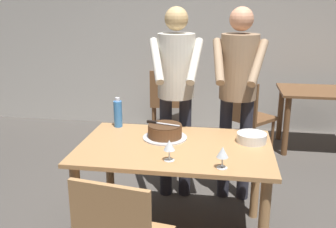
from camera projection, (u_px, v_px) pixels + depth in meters
name	position (u px, v px, depth m)	size (l,w,h in m)	color
back_wall	(203.00, 32.00, 5.23)	(10.00, 0.12, 2.70)	#BCB7AD
main_dining_table	(175.00, 160.00, 2.80)	(1.40, 0.89, 0.75)	tan
cake_on_platter	(165.00, 132.00, 2.91)	(0.34, 0.34, 0.11)	silver
cake_knife	(156.00, 123.00, 2.92)	(0.27, 0.09, 0.02)	silver
plate_stack	(252.00, 138.00, 2.83)	(0.22, 0.22, 0.07)	white
wine_glass_near	(223.00, 153.00, 2.37)	(0.08, 0.08, 0.14)	silver
wine_glass_far	(169.00, 146.00, 2.48)	(0.08, 0.08, 0.14)	silver
water_bottle	(118.00, 113.00, 3.16)	(0.07, 0.07, 0.25)	#387AC6
person_cutting_cake	(176.00, 83.00, 3.31)	(0.46, 0.57, 1.72)	#2D2D38
person_standing_beside	(238.00, 84.00, 3.26)	(0.47, 0.56, 1.72)	#2D2D38
background_table	(321.00, 103.00, 4.57)	(1.00, 0.70, 0.74)	brown
background_chair_0	(167.00, 99.00, 5.11)	(0.49, 0.49, 0.90)	brown
background_chair_1	(248.00, 114.00, 4.45)	(0.62, 0.62, 0.90)	brown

